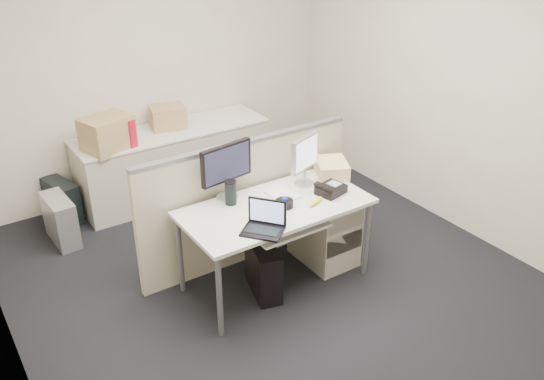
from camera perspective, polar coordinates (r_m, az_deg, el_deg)
floor at (r=4.91m, az=0.33°, el=-9.07°), size 4.00×4.50×0.01m
wall_back at (r=6.15m, az=-11.68°, el=12.10°), size 4.00×0.02×2.70m
wall_right at (r=5.56m, az=18.00°, el=9.71°), size 0.02×4.50×2.70m
desk at (r=4.55m, az=0.35°, el=-2.28°), size 1.50×0.75×0.73m
keyboard_tray at (r=4.44m, az=1.64°, el=-3.73°), size 0.62×0.32×0.02m
drawer_pedestal at (r=5.04m, az=5.23°, el=-3.67°), size 0.40×0.55×0.65m
cubicle_partition at (r=4.93m, az=-2.54°, el=-1.30°), size 2.00×0.06×1.10m
back_counter at (r=6.21m, az=-9.66°, el=2.67°), size 2.00×0.60×0.72m
monitor_main at (r=4.54m, az=-4.52°, el=1.80°), size 0.49×0.24×0.46m
monitor_small at (r=4.77m, az=3.24°, el=2.86°), size 0.38×0.28×0.42m
laptop at (r=4.12m, az=-0.94°, el=-2.92°), size 0.35×0.36×0.22m
trackball at (r=4.49m, az=1.24°, el=-1.34°), size 0.17×0.17×0.05m
desk_phone at (r=4.71m, az=5.85°, el=0.05°), size 0.25×0.22×0.07m
paper_stack at (r=4.68m, az=1.06°, el=-0.41°), size 0.21×0.26×0.01m
sticky_pad at (r=4.55m, az=1.21°, el=-1.20°), size 0.09×0.09×0.01m
travel_mug at (r=4.51m, az=-4.11°, el=-0.31°), size 0.11×0.11×0.19m
banana at (r=4.55m, az=4.34°, el=-1.14°), size 0.19×0.10×0.04m
cellphone at (r=4.48m, az=-1.60°, el=-1.74°), size 0.08×0.11×0.01m
manila_folders at (r=5.02m, az=5.91°, el=2.20°), size 0.38×0.41×0.12m
keyboard at (r=4.48m, az=1.88°, el=-3.08°), size 0.45×0.23×0.02m
pc_tower_desk at (r=4.68m, az=-0.86°, el=-7.80°), size 0.31×0.50×0.43m
pc_tower_spare_dark at (r=6.05m, az=-20.07°, el=-1.02°), size 0.27×0.47×0.41m
pc_tower_spare_silver at (r=5.67m, az=-20.22°, el=-2.82°), size 0.21×0.49×0.45m
cardboard_box_left at (r=5.68m, az=-15.98°, el=5.37°), size 0.52×0.45×0.33m
cardboard_box_right at (r=6.08m, az=-10.28°, el=7.04°), size 0.40×0.34×0.25m
red_binder at (r=5.75m, az=-14.62°, el=5.60°), size 0.19×0.32×0.29m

